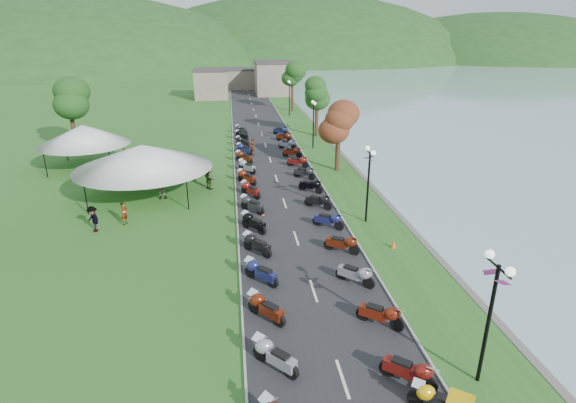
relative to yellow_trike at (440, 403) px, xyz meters
name	(u,v)px	position (x,y,z in m)	size (l,w,h in m)	color
road	(265,145)	(-2.80, 38.00, -0.48)	(7.00, 120.00, 0.02)	#28282A
hills_backdrop	(237,59)	(-2.80, 198.00, -0.49)	(360.00, 120.00, 76.00)	#285621
far_building	(238,80)	(-4.80, 83.00, 2.01)	(18.00, 16.00, 5.00)	gray
yellow_trike	(440,403)	(0.00, 0.00, 0.00)	(2.15, 1.35, 0.99)	#F7B80B
moto_row_left	(251,197)	(-5.29, 20.14, 0.06)	(2.60, 49.64, 1.10)	#331411
moto_row_right	(310,186)	(-0.53, 22.21, 0.06)	(2.60, 43.81, 1.10)	#331411
streetlamp_near	(488,324)	(2.09, 1.30, 2.01)	(1.40, 1.40, 5.00)	black
vendor_tent_main	(144,171)	(-13.19, 23.12, 1.51)	(6.87, 6.87, 4.00)	silver
vendor_tent_side	(86,147)	(-19.83, 31.50, 1.51)	(5.39, 5.39, 4.00)	silver
tree_lakeside	(339,131)	(2.95, 27.72, 3.11)	(2.60, 2.60, 7.21)	#24571C
pedestrian_a	(126,224)	(-13.69, 17.57, -0.49)	(0.57, 0.42, 1.56)	slate
pedestrian_b	(162,198)	(-11.96, 22.25, -0.49)	(0.87, 0.48, 1.79)	slate
pedestrian_c	(95,231)	(-15.38, 16.62, -0.49)	(1.11, 0.46, 1.72)	slate
traffic_cone_near	(256,304)	(-5.68, 6.86, -0.24)	(0.32, 0.32, 0.51)	#F2590C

